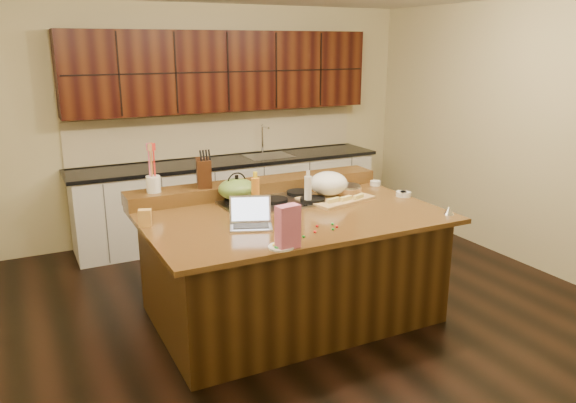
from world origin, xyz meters
name	(u,v)px	position (x,y,z in m)	size (l,w,h in m)	color
room	(291,161)	(0.00, 0.00, 1.35)	(5.52, 5.02, 2.72)	black
island	(291,264)	(0.00, 0.00, 0.46)	(2.40, 1.60, 0.92)	black
back_ledge	(257,187)	(0.00, 0.70, 0.98)	(2.40, 0.30, 0.12)	black
cooktop	(275,202)	(0.00, 0.30, 0.94)	(0.92, 0.52, 0.05)	gray
back_counter	(228,155)	(0.30, 2.23, 0.98)	(3.70, 0.66, 2.40)	silver
kettle	(237,189)	(-0.30, 0.43, 1.05)	(0.19, 0.19, 0.17)	black
green_bowl	(237,189)	(-0.30, 0.43, 1.05)	(0.32, 0.32, 0.18)	#577930
laptop	(251,219)	(-0.43, -0.18, 0.98)	(0.38, 0.35, 0.22)	#B7B7BC
oil_bottle	(256,194)	(-0.22, 0.21, 1.06)	(0.07, 0.07, 0.27)	orange
vinegar_bottle	(308,191)	(0.24, 0.14, 1.04)	(0.06, 0.06, 0.25)	silver
wooden_tray	(330,187)	(0.51, 0.23, 1.03)	(0.67, 0.55, 0.24)	tan
ramekin_a	(405,194)	(1.15, -0.03, 0.94)	(0.10, 0.10, 0.04)	white
ramekin_b	(401,194)	(1.12, 0.00, 0.94)	(0.10, 0.10, 0.04)	white
ramekin_c	(375,183)	(1.15, 0.44, 0.94)	(0.10, 0.10, 0.04)	white
strainer_bowl	(348,192)	(0.68, 0.20, 0.97)	(0.24, 0.24, 0.09)	#996B3F
kitchen_timer	(449,210)	(1.12, -0.63, 0.96)	(0.08, 0.08, 0.07)	silver
pink_bag	(288,227)	(-0.39, -0.73, 1.07)	(0.16, 0.09, 0.30)	#C85E83
candy_plate	(281,247)	(-0.43, -0.71, 0.93)	(0.18, 0.18, 0.01)	white
package_box	(145,218)	(-1.15, 0.17, 0.99)	(0.09, 0.07, 0.13)	gold
utensil_crock	(153,184)	(-0.95, 0.70, 1.11)	(0.12, 0.12, 0.14)	white
knife_block	(204,173)	(-0.50, 0.70, 1.16)	(0.12, 0.20, 0.25)	black
gumdrop_0	(315,232)	(-0.08, -0.55, 0.93)	(0.02, 0.02, 0.02)	red
gumdrop_1	(297,236)	(-0.24, -0.58, 0.93)	(0.02, 0.02, 0.02)	#198C26
gumdrop_2	(292,230)	(-0.21, -0.42, 0.93)	(0.02, 0.02, 0.02)	red
gumdrop_3	(332,224)	(0.13, -0.44, 0.93)	(0.02, 0.02, 0.02)	#198C26
gumdrop_4	(294,234)	(-0.24, -0.53, 0.93)	(0.02, 0.02, 0.02)	red
gumdrop_5	(333,229)	(0.07, -0.55, 0.93)	(0.02, 0.02, 0.02)	#198C26
gumdrop_6	(337,227)	(0.13, -0.51, 0.93)	(0.02, 0.02, 0.02)	red
gumdrop_7	(304,237)	(-0.20, -0.60, 0.93)	(0.02, 0.02, 0.02)	#198C26
gumdrop_8	(317,226)	(0.00, -0.44, 0.93)	(0.02, 0.02, 0.02)	red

